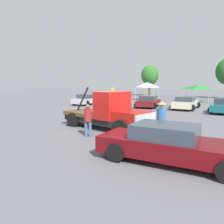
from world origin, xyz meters
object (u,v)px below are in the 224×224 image
Objects in this scene: parked_car_silver at (87,100)px; canopy_tent_white at (147,85)px; person_near_truck at (161,119)px; tree_center at (150,75)px; tow_truck at (109,114)px; foreground_car at (171,144)px; person_at_hood at (88,118)px; parked_car_cream at (186,103)px; parked_car_skyblue at (115,101)px; parked_car_maroon at (148,102)px; canopy_tent_green at (197,87)px.

canopy_tent_white is at bearing -24.26° from parked_car_silver.
person_near_truck is 25.51m from canopy_tent_white.
tow_truck is at bearing -74.73° from tree_center.
tow_truck is 3.79m from person_near_truck.
canopy_tent_white is (-10.25, 26.06, 1.79)m from foreground_car.
tow_truck is 1.42× the size of parked_car_silver.
parked_car_cream is at bearing 141.49° from person_at_hood.
parked_car_skyblue is 1.02× the size of parked_car_maroon.
foreground_car is 18.75m from parked_car_skyblue.
parked_car_maroon is (-6.47, 16.04, -0.00)m from foreground_car.
canopy_tent_green is at bearing 145.66° from person_at_hood.
foreground_car is 28.06m from canopy_tent_white.
parked_car_cream is (3.99, 0.31, 0.00)m from parked_car_maroon.
tree_center is at bearing 135.96° from canopy_tent_green.
foreground_car is 1.74× the size of canopy_tent_white.
tow_truck reaches higher than parked_car_silver.
canopy_tent_green is (7.43, 0.58, -0.28)m from canopy_tent_white.
parked_car_maroon is at bearing -71.10° from tree_center.
person_near_truck is 0.42× the size of parked_car_skyblue.
parked_car_silver is at bearing -114.93° from person_near_truck.
tree_center is at bearing 12.99° from parked_car_maroon.
person_near_truck is at bearing -85.79° from canopy_tent_green.
parked_car_silver is at bearing 90.31° from parked_car_maroon.
parked_car_skyblue is 1.53× the size of canopy_tent_white.
canopy_tent_white reaches higher than parked_car_maroon.
person_near_truck reaches higher than parked_car_maroon.
parked_car_maroon is (4.00, 0.49, 0.00)m from parked_car_skyblue.
tow_truck is at bearing -92.31° from person_near_truck.
canopy_tent_white is (0.22, 10.50, 1.79)m from parked_car_skyblue.
canopy_tent_green reaches higher than person_near_truck.
parked_car_cream is at bearing -76.50° from parked_car_skyblue.
canopy_tent_white is 7.45m from canopy_tent_green.
person_near_truck is at bearing -164.30° from parked_car_maroon.
foreground_car is 1.18× the size of parked_car_silver.
parked_car_silver is 22.29m from tree_center.
person_at_hood is (-0.08, -2.07, 0.02)m from tow_truck.
canopy_tent_white is (-5.69, 22.37, 1.48)m from tow_truck.
foreground_car is 4.92m from person_at_hood.
canopy_tent_white is (-5.61, 24.44, 1.46)m from person_at_hood.
parked_car_maroon is (7.92, 0.86, 0.00)m from parked_car_silver.
parked_car_cream is (2.08, 12.67, -0.31)m from tow_truck.
person_near_truck is (3.53, -1.38, 0.17)m from tow_truck.
person_near_truck is at bearing -172.86° from parked_car_cream.
tow_truck is 2.07m from person_at_hood.
parked_car_silver is at bearing -135.27° from canopy_tent_green.
parked_car_silver is 0.96× the size of parked_car_skyblue.
person_at_hood reaches higher than parked_car_maroon.
tree_center is (-9.14, 33.47, 3.38)m from tow_truck.
canopy_tent_white is (4.14, 10.88, 1.79)m from parked_car_silver.
canopy_tent_white is at bearing 111.44° from foreground_car.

